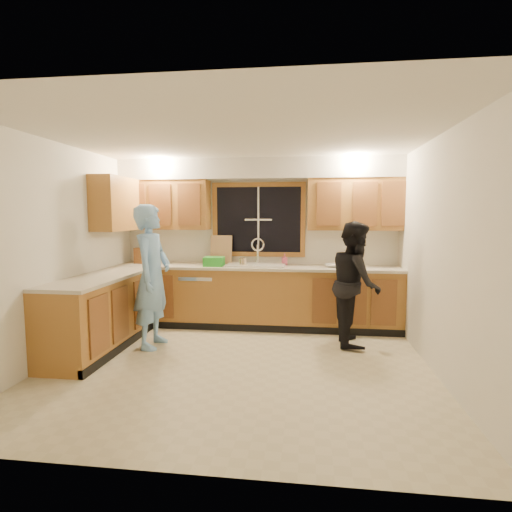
{
  "coord_description": "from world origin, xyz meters",
  "views": [
    {
      "loc": [
        0.73,
        -4.24,
        1.66
      ],
      "look_at": [
        0.12,
        0.65,
        1.16
      ],
      "focal_mm": 28.0,
      "sensor_mm": 36.0,
      "label": 1
    }
  ],
  "objects_px": {
    "man": "(152,276)",
    "soap_bottle": "(285,259)",
    "woman": "(355,283)",
    "dish_crate": "(214,261)",
    "stove": "(74,326)",
    "sink": "(256,269)",
    "dishwasher": "(201,298)",
    "knife_block": "(139,256)",
    "bowl": "(332,266)"
  },
  "relations": [
    {
      "from": "man",
      "to": "soap_bottle",
      "type": "relative_size",
      "value": 10.62
    },
    {
      "from": "woman",
      "to": "dish_crate",
      "type": "xyz_separation_m",
      "value": [
        -1.99,
        0.55,
        0.19
      ]
    },
    {
      "from": "stove",
      "to": "man",
      "type": "relative_size",
      "value": 0.5
    },
    {
      "from": "sink",
      "to": "dishwasher",
      "type": "height_order",
      "value": "sink"
    },
    {
      "from": "stove",
      "to": "knife_block",
      "type": "bearing_deg",
      "value": 91.52
    },
    {
      "from": "dishwasher",
      "to": "woman",
      "type": "xyz_separation_m",
      "value": [
        2.22,
        -0.64,
        0.39
      ]
    },
    {
      "from": "soap_bottle",
      "to": "bowl",
      "type": "relative_size",
      "value": 0.82
    },
    {
      "from": "sink",
      "to": "dish_crate",
      "type": "distance_m",
      "value": 0.64
    },
    {
      "from": "sink",
      "to": "woman",
      "type": "xyz_separation_m",
      "value": [
        1.37,
        -0.66,
        -0.07
      ]
    },
    {
      "from": "dishwasher",
      "to": "woman",
      "type": "bearing_deg",
      "value": -16.15
    },
    {
      "from": "dish_crate",
      "to": "knife_block",
      "type": "bearing_deg",
      "value": 171.95
    },
    {
      "from": "sink",
      "to": "dish_crate",
      "type": "bearing_deg",
      "value": -169.94
    },
    {
      "from": "man",
      "to": "dish_crate",
      "type": "relative_size",
      "value": 6.34
    },
    {
      "from": "woman",
      "to": "dish_crate",
      "type": "distance_m",
      "value": 2.07
    },
    {
      "from": "stove",
      "to": "woman",
      "type": "height_order",
      "value": "woman"
    },
    {
      "from": "dishwasher",
      "to": "stove",
      "type": "height_order",
      "value": "stove"
    },
    {
      "from": "woman",
      "to": "dish_crate",
      "type": "height_order",
      "value": "woman"
    },
    {
      "from": "sink",
      "to": "woman",
      "type": "height_order",
      "value": "woman"
    },
    {
      "from": "dish_crate",
      "to": "soap_bottle",
      "type": "bearing_deg",
      "value": 13.73
    },
    {
      "from": "stove",
      "to": "woman",
      "type": "distance_m",
      "value": 3.4
    },
    {
      "from": "stove",
      "to": "dish_crate",
      "type": "bearing_deg",
      "value": 55.36
    },
    {
      "from": "soap_bottle",
      "to": "bowl",
      "type": "bearing_deg",
      "value": -15.72
    },
    {
      "from": "man",
      "to": "dish_crate",
      "type": "distance_m",
      "value": 1.12
    },
    {
      "from": "soap_bottle",
      "to": "bowl",
      "type": "distance_m",
      "value": 0.73
    },
    {
      "from": "knife_block",
      "to": "dish_crate",
      "type": "xyz_separation_m",
      "value": [
        1.24,
        -0.17,
        -0.05
      ]
    },
    {
      "from": "sink",
      "to": "knife_block",
      "type": "xyz_separation_m",
      "value": [
        -1.85,
        0.07,
        0.18
      ]
    },
    {
      "from": "man",
      "to": "dish_crate",
      "type": "bearing_deg",
      "value": -29.07
    },
    {
      "from": "woman",
      "to": "dishwasher",
      "type": "bearing_deg",
      "value": 72.89
    },
    {
      "from": "man",
      "to": "sink",
      "type": "bearing_deg",
      "value": -46.28
    },
    {
      "from": "dish_crate",
      "to": "stove",
      "type": "bearing_deg",
      "value": -124.64
    },
    {
      "from": "sink",
      "to": "knife_block",
      "type": "bearing_deg",
      "value": 177.97
    },
    {
      "from": "dishwasher",
      "to": "soap_bottle",
      "type": "distance_m",
      "value": 1.41
    },
    {
      "from": "dish_crate",
      "to": "man",
      "type": "bearing_deg",
      "value": -120.61
    },
    {
      "from": "man",
      "to": "dish_crate",
      "type": "xyz_separation_m",
      "value": [
        0.57,
        0.97,
        0.08
      ]
    },
    {
      "from": "bowl",
      "to": "man",
      "type": "bearing_deg",
      "value": -156.09
    },
    {
      "from": "stove",
      "to": "knife_block",
      "type": "xyz_separation_m",
      "value": [
        -0.05,
        1.89,
        0.59
      ]
    },
    {
      "from": "stove",
      "to": "knife_block",
      "type": "height_order",
      "value": "knife_block"
    },
    {
      "from": "bowl",
      "to": "dish_crate",
      "type": "bearing_deg",
      "value": -178.19
    },
    {
      "from": "dish_crate",
      "to": "bowl",
      "type": "bearing_deg",
      "value": 1.81
    },
    {
      "from": "dishwasher",
      "to": "dish_crate",
      "type": "relative_size",
      "value": 2.88
    },
    {
      "from": "woman",
      "to": "bowl",
      "type": "height_order",
      "value": "woman"
    },
    {
      "from": "woman",
      "to": "soap_bottle",
      "type": "relative_size",
      "value": 9.38
    },
    {
      "from": "man",
      "to": "knife_block",
      "type": "relative_size",
      "value": 7.45
    },
    {
      "from": "dish_crate",
      "to": "bowl",
      "type": "xyz_separation_m",
      "value": [
        1.73,
        0.05,
        -0.04
      ]
    },
    {
      "from": "woman",
      "to": "knife_block",
      "type": "xyz_separation_m",
      "value": [
        -3.22,
        0.72,
        0.24
      ]
    },
    {
      "from": "man",
      "to": "soap_bottle",
      "type": "xyz_separation_m",
      "value": [
        1.6,
        1.22,
        0.1
      ]
    },
    {
      "from": "bowl",
      "to": "soap_bottle",
      "type": "bearing_deg",
      "value": 164.28
    },
    {
      "from": "sink",
      "to": "man",
      "type": "distance_m",
      "value": 1.6
    },
    {
      "from": "sink",
      "to": "bowl",
      "type": "bearing_deg",
      "value": -2.79
    },
    {
      "from": "woman",
      "to": "dish_crate",
      "type": "bearing_deg",
      "value": 73.6
    }
  ]
}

